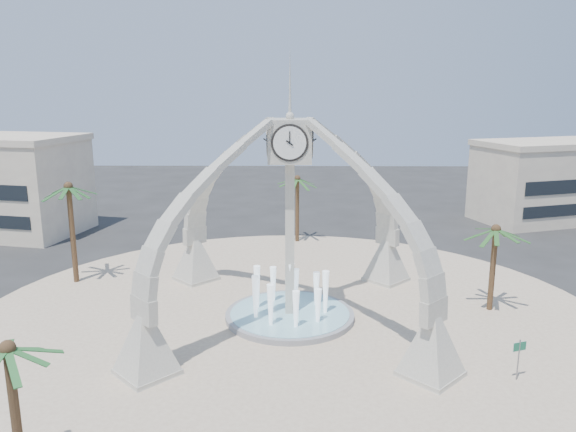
{
  "coord_description": "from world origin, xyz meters",
  "views": [
    {
      "loc": [
        0.34,
        -32.62,
        14.05
      ],
      "look_at": [
        -0.14,
        2.0,
        6.12
      ],
      "focal_mm": 35.0,
      "sensor_mm": 36.0,
      "label": 1
    }
  ],
  "objects_px": {
    "clock_tower": "(290,217)",
    "palm_south": "(8,351)",
    "palm_west": "(68,188)",
    "street_sign": "(519,352)",
    "palm_east": "(496,230)",
    "palm_north": "(297,180)",
    "fountain": "(290,314)"
  },
  "relations": [
    {
      "from": "palm_east",
      "to": "clock_tower",
      "type": "bearing_deg",
      "value": -173.01
    },
    {
      "from": "palm_west",
      "to": "palm_south",
      "type": "relative_size",
      "value": 1.31
    },
    {
      "from": "palm_east",
      "to": "palm_south",
      "type": "xyz_separation_m",
      "value": [
        -22.36,
        -16.76,
        -0.02
      ]
    },
    {
      "from": "palm_north",
      "to": "clock_tower",
      "type": "bearing_deg",
      "value": -91.57
    },
    {
      "from": "clock_tower",
      "to": "palm_west",
      "type": "xyz_separation_m",
      "value": [
        -15.86,
        6.52,
        0.58
      ]
    },
    {
      "from": "palm_south",
      "to": "street_sign",
      "type": "relative_size",
      "value": 2.8
    },
    {
      "from": "fountain",
      "to": "street_sign",
      "type": "distance_m",
      "value": 13.51
    },
    {
      "from": "fountain",
      "to": "palm_south",
      "type": "height_order",
      "value": "palm_south"
    },
    {
      "from": "palm_west",
      "to": "palm_north",
      "type": "distance_m",
      "value": 20.01
    },
    {
      "from": "palm_south",
      "to": "street_sign",
      "type": "bearing_deg",
      "value": 20.58
    },
    {
      "from": "fountain",
      "to": "street_sign",
      "type": "bearing_deg",
      "value": -33.48
    },
    {
      "from": "clock_tower",
      "to": "palm_south",
      "type": "bearing_deg",
      "value": -121.92
    },
    {
      "from": "fountain",
      "to": "palm_south",
      "type": "relative_size",
      "value": 1.32
    },
    {
      "from": "clock_tower",
      "to": "fountain",
      "type": "height_order",
      "value": "clock_tower"
    },
    {
      "from": "palm_north",
      "to": "palm_south",
      "type": "distance_m",
      "value": 34.64
    },
    {
      "from": "palm_north",
      "to": "street_sign",
      "type": "xyz_separation_m",
      "value": [
        10.73,
        -25.41,
        -4.32
      ]
    },
    {
      "from": "fountain",
      "to": "palm_north",
      "type": "relative_size",
      "value": 1.2
    },
    {
      "from": "clock_tower",
      "to": "street_sign",
      "type": "bearing_deg",
      "value": -33.48
    },
    {
      "from": "fountain",
      "to": "street_sign",
      "type": "xyz_separation_m",
      "value": [
        11.22,
        -7.42,
        1.26
      ]
    },
    {
      "from": "palm_east",
      "to": "street_sign",
      "type": "relative_size",
      "value": 2.82
    },
    {
      "from": "fountain",
      "to": "palm_west",
      "type": "height_order",
      "value": "palm_west"
    },
    {
      "from": "palm_north",
      "to": "palm_south",
      "type": "xyz_separation_m",
      "value": [
        -9.95,
        -33.17,
        -0.56
      ]
    },
    {
      "from": "clock_tower",
      "to": "palm_west",
      "type": "distance_m",
      "value": 17.15
    },
    {
      "from": "clock_tower",
      "to": "palm_west",
      "type": "relative_size",
      "value": 2.25
    },
    {
      "from": "palm_south",
      "to": "palm_east",
      "type": "bearing_deg",
      "value": 36.86
    },
    {
      "from": "palm_north",
      "to": "palm_west",
      "type": "bearing_deg",
      "value": -144.94
    },
    {
      "from": "palm_south",
      "to": "street_sign",
      "type": "xyz_separation_m",
      "value": [
        20.68,
        7.76,
        -3.76
      ]
    },
    {
      "from": "palm_east",
      "to": "palm_north",
      "type": "xyz_separation_m",
      "value": [
        -12.41,
        16.41,
        0.53
      ]
    },
    {
      "from": "palm_east",
      "to": "palm_north",
      "type": "bearing_deg",
      "value": 127.1
    },
    {
      "from": "palm_east",
      "to": "palm_west",
      "type": "distance_m",
      "value": 29.23
    },
    {
      "from": "palm_north",
      "to": "palm_south",
      "type": "height_order",
      "value": "palm_north"
    },
    {
      "from": "palm_west",
      "to": "street_sign",
      "type": "xyz_separation_m",
      "value": [
        27.08,
        -13.94,
        -5.51
      ]
    }
  ]
}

